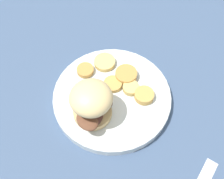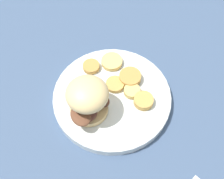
# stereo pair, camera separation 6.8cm
# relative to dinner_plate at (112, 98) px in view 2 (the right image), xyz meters

# --- Properties ---
(ground_plane) EXTENTS (4.00, 4.00, 0.00)m
(ground_plane) POSITION_rel_dinner_plate_xyz_m (0.00, 0.00, -0.01)
(ground_plane) COLOR #3D5170
(dinner_plate) EXTENTS (0.27, 0.27, 0.02)m
(dinner_plate) POSITION_rel_dinner_plate_xyz_m (0.00, 0.00, 0.00)
(dinner_plate) COLOR silver
(dinner_plate) RESTS_ON ground_plane
(sandwich) EXTENTS (0.11, 0.09, 0.09)m
(sandwich) POSITION_rel_dinner_plate_xyz_m (-0.05, 0.04, 0.06)
(sandwich) COLOR tan
(sandwich) RESTS_ON dinner_plate
(potato_round_0) EXTENTS (0.04, 0.04, 0.01)m
(potato_round_0) POSITION_rel_dinner_plate_xyz_m (0.02, -0.04, 0.02)
(potato_round_0) COLOR #DBB766
(potato_round_0) RESTS_ON dinner_plate
(potato_round_1) EXTENTS (0.04, 0.04, 0.01)m
(potato_round_1) POSITION_rel_dinner_plate_xyz_m (0.00, -0.07, 0.02)
(potato_round_1) COLOR tan
(potato_round_1) RESTS_ON dinner_plate
(potato_round_2) EXTENTS (0.05, 0.05, 0.01)m
(potato_round_2) POSITION_rel_dinner_plate_xyz_m (0.09, 0.02, 0.02)
(potato_round_2) COLOR #DBB766
(potato_round_2) RESTS_ON dinner_plate
(potato_round_3) EXTENTS (0.04, 0.04, 0.01)m
(potato_round_3) POSITION_rel_dinner_plate_xyz_m (0.06, 0.07, 0.02)
(potato_round_3) COLOR #BC8942
(potato_round_3) RESTS_ON dinner_plate
(potato_round_4) EXTENTS (0.05, 0.05, 0.02)m
(potato_round_4) POSITION_rel_dinner_plate_xyz_m (0.05, -0.03, 0.02)
(potato_round_4) COLOR #BC8942
(potato_round_4) RESTS_ON dinner_plate
(potato_round_5) EXTENTS (0.04, 0.04, 0.01)m
(potato_round_5) POSITION_rel_dinner_plate_xyz_m (0.03, 0.00, 0.02)
(potato_round_5) COLOR tan
(potato_round_5) RESTS_ON dinner_plate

